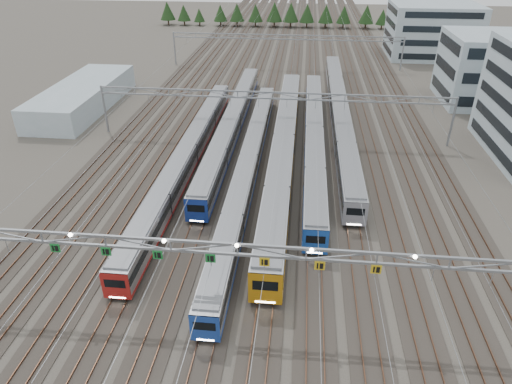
# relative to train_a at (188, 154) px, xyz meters

# --- Properties ---
(ground) EXTENTS (400.00, 400.00, 0.00)m
(ground) POSITION_rel_train_a_xyz_m (11.25, -28.49, -1.99)
(ground) COLOR #47423A
(ground) RESTS_ON ground
(track_bed) EXTENTS (54.00, 260.00, 5.42)m
(track_bed) POSITION_rel_train_a_xyz_m (11.25, 71.51, -0.50)
(track_bed) COLOR #2D2823
(track_bed) RESTS_ON ground
(train_a) EXTENTS (2.67, 56.61, 3.48)m
(train_a) POSITION_rel_train_a_xyz_m (0.00, 0.00, 0.00)
(train_a) COLOR black
(train_a) RESTS_ON ground
(train_b) EXTENTS (2.76, 55.68, 3.59)m
(train_b) POSITION_rel_train_a_xyz_m (4.50, 12.69, 0.06)
(train_b) COLOR black
(train_b) RESTS_ON ground
(train_c) EXTENTS (2.53, 60.60, 3.28)m
(train_c) POSITION_rel_train_a_xyz_m (9.00, -2.03, -0.10)
(train_c) COLOR black
(train_c) RESTS_ON ground
(train_d) EXTENTS (3.12, 62.76, 4.06)m
(train_d) POSITION_rel_train_a_xyz_m (13.50, 3.81, 0.30)
(train_d) COLOR black
(train_d) RESTS_ON ground
(train_e) EXTENTS (2.72, 56.59, 3.54)m
(train_e) POSITION_rel_train_a_xyz_m (18.00, 8.57, 0.03)
(train_e) COLOR black
(train_e) RESTS_ON ground
(train_f) EXTENTS (2.78, 67.45, 3.62)m
(train_f) POSITION_rel_train_a_xyz_m (22.50, 19.73, 0.07)
(train_f) COLOR black
(train_f) RESTS_ON ground
(gantry_near) EXTENTS (56.36, 0.61, 8.08)m
(gantry_near) POSITION_rel_train_a_xyz_m (11.20, -28.61, 5.10)
(gantry_near) COLOR gray
(gantry_near) RESTS_ON ground
(gantry_mid) EXTENTS (56.36, 0.36, 8.00)m
(gantry_mid) POSITION_rel_train_a_xyz_m (11.25, 11.51, 4.40)
(gantry_mid) COLOR gray
(gantry_mid) RESTS_ON ground
(gantry_far) EXTENTS (56.36, 0.36, 8.00)m
(gantry_far) POSITION_rel_train_a_xyz_m (11.25, 56.51, 4.40)
(gantry_far) COLOR gray
(gantry_far) RESTS_ON ground
(depot_bldg_mid) EXTENTS (14.00, 16.00, 12.99)m
(depot_bldg_mid) POSITION_rel_train_a_xyz_m (50.34, 34.67, 4.51)
(depot_bldg_mid) COLOR #9EB5BD
(depot_bldg_mid) RESTS_ON ground
(depot_bldg_north) EXTENTS (22.00, 18.00, 13.32)m
(depot_bldg_north) POSITION_rel_train_a_xyz_m (49.19, 72.50, 4.67)
(depot_bldg_north) COLOR #9EB5BD
(depot_bldg_north) RESTS_ON ground
(west_shed) EXTENTS (10.00, 30.00, 4.48)m
(west_shed) POSITION_rel_train_a_xyz_m (-25.98, 22.77, 0.25)
(west_shed) COLOR #9EB5BD
(west_shed) RESTS_ON ground
(treeline) EXTENTS (93.80, 5.60, 7.02)m
(treeline) POSITION_rel_train_a_xyz_m (10.35, 110.54, 2.24)
(treeline) COLOR #332114
(treeline) RESTS_ON ground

